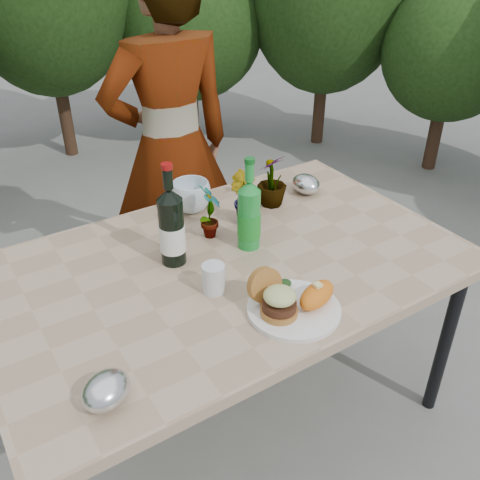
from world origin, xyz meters
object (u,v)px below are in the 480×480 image
patio_table (227,276)px  dinner_plate (294,309)px  person (171,149)px  wine_bottle (172,228)px

patio_table → dinner_plate: 0.34m
patio_table → person: bearing=76.7°
dinner_plate → patio_table: bearing=95.4°
patio_table → wine_bottle: (-0.15, 0.10, 0.19)m
wine_bottle → person: person is taller
dinner_plate → wine_bottle: (-0.18, 0.43, 0.12)m
dinner_plate → person: bearing=82.1°
patio_table → dinner_plate: bearing=-84.6°
patio_table → person: person is taller
patio_table → dinner_plate: dinner_plate is taller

